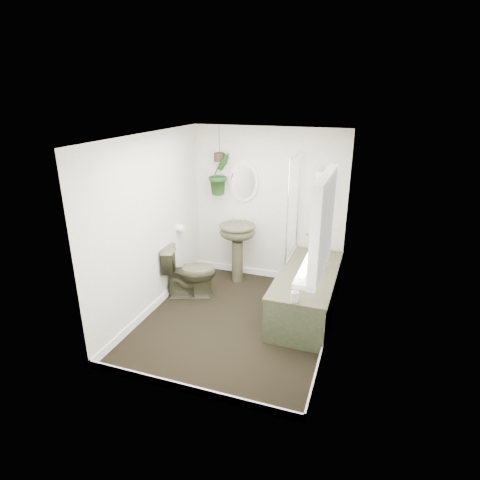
% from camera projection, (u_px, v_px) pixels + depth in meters
% --- Properties ---
extents(floor, '(2.30, 2.80, 0.02)m').
position_uv_depth(floor, '(236.00, 321.00, 5.14)').
color(floor, black).
rests_on(floor, ground).
extents(ceiling, '(2.30, 2.80, 0.02)m').
position_uv_depth(ceiling, '(235.00, 135.00, 4.32)').
color(ceiling, white).
rests_on(ceiling, ground).
extents(wall_back, '(2.30, 0.02, 2.30)m').
position_uv_depth(wall_back, '(268.00, 206.00, 5.98)').
color(wall_back, silver).
rests_on(wall_back, ground).
extents(wall_front, '(2.30, 0.02, 2.30)m').
position_uv_depth(wall_front, '(181.00, 289.00, 3.48)').
color(wall_front, silver).
rests_on(wall_front, ground).
extents(wall_left, '(0.02, 2.80, 2.30)m').
position_uv_depth(wall_left, '(150.00, 226.00, 5.09)').
color(wall_left, silver).
rests_on(wall_left, ground).
extents(wall_right, '(0.02, 2.80, 2.30)m').
position_uv_depth(wall_right, '(336.00, 248.00, 4.37)').
color(wall_right, silver).
rests_on(wall_right, ground).
extents(skirting, '(2.30, 2.80, 0.10)m').
position_uv_depth(skirting, '(236.00, 317.00, 5.12)').
color(skirting, white).
rests_on(skirting, floor).
extents(bathtub, '(0.72, 1.72, 0.58)m').
position_uv_depth(bathtub, '(307.00, 293.00, 5.23)').
color(bathtub, '#3C3C28').
rests_on(bathtub, floor).
extents(bath_screen, '(0.04, 0.72, 1.40)m').
position_uv_depth(bath_screen, '(293.00, 207.00, 5.41)').
color(bath_screen, silver).
rests_on(bath_screen, bathtub).
extents(shower_box, '(0.20, 0.10, 0.35)m').
position_uv_depth(shower_box, '(323.00, 184.00, 5.53)').
color(shower_box, white).
rests_on(shower_box, wall_back).
extents(oval_mirror, '(0.46, 0.03, 0.62)m').
position_uv_depth(oval_mirror, '(243.00, 181.00, 5.93)').
color(oval_mirror, beige).
rests_on(oval_mirror, wall_back).
extents(wall_sconce, '(0.04, 0.04, 0.22)m').
position_uv_depth(wall_sconce, '(218.00, 186.00, 6.08)').
color(wall_sconce, black).
rests_on(wall_sconce, wall_back).
extents(toilet_roll_holder, '(0.11, 0.11, 0.11)m').
position_uv_depth(toilet_roll_holder, '(181.00, 228.00, 5.78)').
color(toilet_roll_holder, white).
rests_on(toilet_roll_holder, wall_left).
extents(window_recess, '(0.08, 1.00, 0.90)m').
position_uv_depth(window_recess, '(323.00, 223.00, 3.60)').
color(window_recess, white).
rests_on(window_recess, wall_right).
extents(window_sill, '(0.18, 1.00, 0.04)m').
position_uv_depth(window_sill, '(312.00, 265.00, 3.77)').
color(window_sill, white).
rests_on(window_sill, wall_right).
extents(window_blinds, '(0.01, 0.86, 0.76)m').
position_uv_depth(window_blinds, '(318.00, 223.00, 3.61)').
color(window_blinds, white).
rests_on(window_blinds, wall_right).
extents(toilet, '(0.84, 0.67, 0.75)m').
position_uv_depth(toilet, '(189.00, 271.00, 5.64)').
color(toilet, '#3C3C28').
rests_on(toilet, floor).
extents(pedestal_sink, '(0.61, 0.55, 0.91)m').
position_uv_depth(pedestal_sink, '(237.00, 253.00, 6.06)').
color(pedestal_sink, '#3C3C28').
rests_on(pedestal_sink, floor).
extents(sill_plant, '(0.26, 0.24, 0.23)m').
position_uv_depth(sill_plant, '(316.00, 241.00, 3.99)').
color(sill_plant, black).
rests_on(sill_plant, window_sill).
extents(hanging_plant, '(0.42, 0.43, 0.61)m').
position_uv_depth(hanging_plant, '(220.00, 174.00, 5.89)').
color(hanging_plant, black).
rests_on(hanging_plant, ceiling).
extents(soap_bottle, '(0.10, 0.10, 0.17)m').
position_uv_depth(soap_bottle, '(295.00, 294.00, 4.40)').
color(soap_bottle, black).
rests_on(soap_bottle, bathtub).
extents(hanging_pot, '(0.16, 0.16, 0.12)m').
position_uv_depth(hanging_pot, '(219.00, 157.00, 5.80)').
color(hanging_pot, black).
rests_on(hanging_pot, ceiling).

